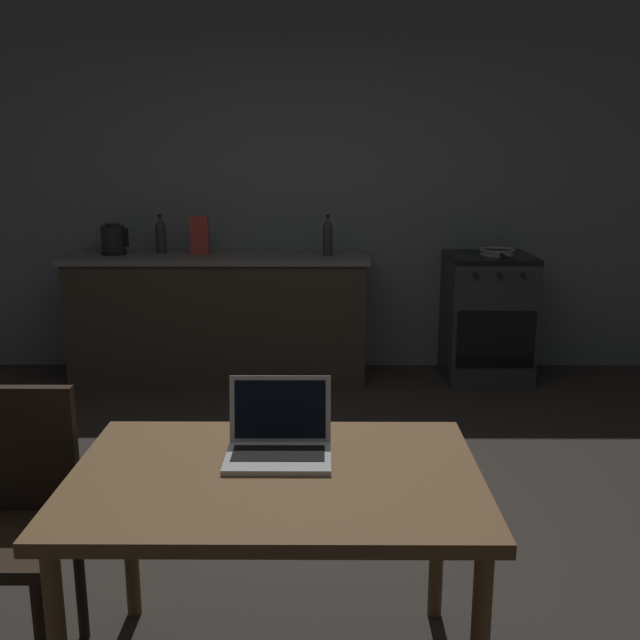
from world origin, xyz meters
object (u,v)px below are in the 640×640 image
(cereal_box, at_px, (199,235))
(bottle_b, at_px, (161,235))
(chair, at_px, (9,512))
(stove_oven, at_px, (487,317))
(electric_kettle, at_px, (113,240))
(frying_pan, at_px, (497,252))
(laptop, at_px, (279,442))
(bottle, at_px, (328,236))
(dining_table, at_px, (276,495))

(cereal_box, xyz_separation_m, bottle_b, (-0.29, 0.06, -0.00))
(chair, bearing_deg, stove_oven, 57.15)
(stove_oven, relative_size, electric_kettle, 4.14)
(stove_oven, height_order, frying_pan, frying_pan)
(electric_kettle, bearing_deg, laptop, -65.99)
(chair, distance_m, bottle_b, 3.21)
(bottle_b, bearing_deg, chair, -86.47)
(cereal_box, bearing_deg, chair, -91.82)
(electric_kettle, relative_size, bottle, 0.77)
(frying_pan, xyz_separation_m, cereal_box, (-2.13, 0.05, 0.11))
(stove_oven, xyz_separation_m, frying_pan, (0.04, -0.03, 0.48))
(frying_pan, distance_m, cereal_box, 2.14)
(stove_oven, distance_m, laptop, 3.37)
(dining_table, height_order, electric_kettle, electric_kettle)
(frying_pan, xyz_separation_m, bottle_b, (-2.43, 0.11, 0.11))
(laptop, relative_size, cereal_box, 1.18)
(dining_table, relative_size, electric_kettle, 5.43)
(chair, bearing_deg, electric_kettle, 102.11)
(stove_oven, relative_size, cereal_box, 3.37)
(stove_oven, relative_size, frying_pan, 2.15)
(dining_table, xyz_separation_m, bottle_b, (-1.04, 3.28, 0.41))
(dining_table, relative_size, cereal_box, 4.42)
(dining_table, height_order, frying_pan, frying_pan)
(stove_oven, xyz_separation_m, dining_table, (-1.34, -3.19, 0.18))
(bottle_b, bearing_deg, stove_oven, -1.98)
(dining_table, distance_m, bottle_b, 3.46)
(bottle_b, bearing_deg, cereal_box, -11.57)
(stove_oven, height_order, cereal_box, cereal_box)
(laptop, bearing_deg, chair, -172.06)
(stove_oven, bearing_deg, bottle_b, 178.02)
(cereal_box, bearing_deg, dining_table, -76.85)
(dining_table, relative_size, bottle_b, 4.30)
(stove_oven, xyz_separation_m, laptop, (-1.33, -3.08, 0.30))
(electric_kettle, bearing_deg, bottle_b, 13.89)
(dining_table, distance_m, cereal_box, 3.33)
(dining_table, distance_m, chair, 0.87)
(laptop, height_order, bottle, bottle)
(stove_oven, bearing_deg, chair, -125.40)
(bottle, relative_size, bottle_b, 1.03)
(dining_table, bearing_deg, electric_kettle, 113.17)
(chair, distance_m, frying_pan, 3.80)
(bottle_b, bearing_deg, electric_kettle, -166.11)
(laptop, relative_size, bottle_b, 1.14)
(stove_oven, xyz_separation_m, bottle, (-1.17, -0.05, 0.60))
(chair, xyz_separation_m, bottle, (1.02, 3.03, 0.53))
(bottle, relative_size, frying_pan, 0.68)
(laptop, bearing_deg, dining_table, -83.76)
(chair, bearing_deg, dining_table, -5.33)
(chair, height_order, electric_kettle, electric_kettle)
(stove_oven, height_order, bottle, bottle)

